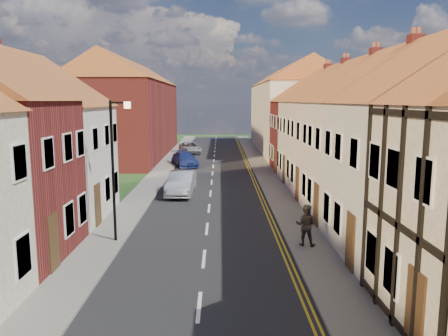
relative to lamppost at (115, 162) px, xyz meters
name	(u,v)px	position (x,y,z in m)	size (l,w,h in m)	color
road	(210,194)	(3.81, 10.00, -3.53)	(7.00, 90.00, 0.02)	black
pavement_left	(144,193)	(-0.59, 10.00, -3.48)	(1.80, 90.00, 0.12)	slate
pavement_right	(277,193)	(8.21, 10.00, -3.48)	(1.80, 90.00, 0.12)	slate
cottage_r_cream_mid	(393,133)	(13.11, 3.50, 0.94)	(8.30, 5.20, 9.00)	#EFE5C9
cottage_r_pink	(359,127)	(13.11, 8.90, 0.94)	(8.30, 6.00, 9.00)	beige
cottage_r_white_far	(336,122)	(13.11, 14.30, 0.94)	(8.30, 5.20, 9.00)	#EFE5C9
cottage_r_cream_far	(320,119)	(13.11, 19.70, 0.94)	(8.30, 6.00, 9.00)	maroon
cottage_l_pink	(23,135)	(-5.49, 3.85, 0.83)	(8.30, 6.30, 8.80)	beige
block_right_far	(291,107)	(13.11, 35.00, 1.76)	(8.30, 24.20, 10.50)	#EFE5C9
block_left_far	(129,108)	(-5.49, 30.00, 1.76)	(8.30, 24.20, 10.50)	maroon
lamppost	(115,162)	(0.00, 0.00, 0.00)	(0.88, 0.15, 6.00)	black
car_mid	(181,183)	(1.91, 9.80, -2.79)	(1.59, 4.55, 1.50)	#AAADB2
car_far	(185,159)	(1.14, 22.19, -2.88)	(1.83, 4.51, 1.31)	navy
car_distant	(190,148)	(0.93, 32.28, -2.89)	(2.13, 4.63, 1.29)	#ABADB3
pedestrian_right	(306,225)	(8.01, -0.73, -2.55)	(0.85, 0.66, 1.74)	black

